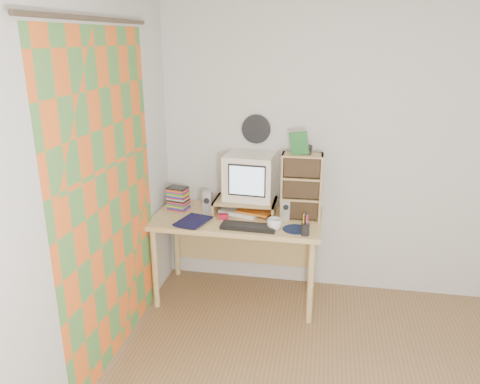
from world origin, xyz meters
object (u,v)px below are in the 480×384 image
at_px(desk, 239,229).
at_px(cd_rack, 301,186).
at_px(crt_monitor, 250,177).
at_px(keyboard, 248,227).
at_px(diary, 182,218).
at_px(mug, 274,224).
at_px(dvd_stack, 178,196).

distance_m(desk, cd_rack, 0.66).
bearing_deg(crt_monitor, keyboard, -77.70).
bearing_deg(diary, cd_rack, 29.87).
bearing_deg(crt_monitor, mug, -50.73).
bearing_deg(mug, keyboard, -176.25).
bearing_deg(mug, cd_rack, 58.50).
relative_size(mug, diary, 0.45).
xyz_separation_m(keyboard, dvd_stack, (-0.68, 0.32, 0.11)).
xyz_separation_m(mug, diary, (-0.77, 0.05, -0.02)).
relative_size(cd_rack, diary, 2.11).
height_order(desk, diary, diary).
relative_size(dvd_stack, cd_rack, 0.44).
distance_m(desk, dvd_stack, 0.60).
bearing_deg(keyboard, crt_monitor, 100.12).
distance_m(dvd_stack, mug, 0.93).
height_order(desk, cd_rack, cd_rack).
distance_m(keyboard, dvd_stack, 0.76).
bearing_deg(mug, diary, 176.15).
xyz_separation_m(crt_monitor, dvd_stack, (-0.62, -0.06, -0.19)).
xyz_separation_m(crt_monitor, diary, (-0.51, -0.31, -0.29)).
relative_size(keyboard, dvd_stack, 1.81).
bearing_deg(desk, dvd_stack, 176.81).
xyz_separation_m(cd_rack, mug, (-0.18, -0.30, -0.23)).
distance_m(dvd_stack, diary, 0.30).
height_order(crt_monitor, diary, crt_monitor).
relative_size(crt_monitor, diary, 1.55).
height_order(crt_monitor, mug, crt_monitor).
distance_m(keyboard, mug, 0.21).
distance_m(crt_monitor, cd_rack, 0.45).
bearing_deg(diary, dvd_stack, 128.84).
height_order(dvd_stack, cd_rack, cd_rack).
relative_size(desk, diary, 5.42).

